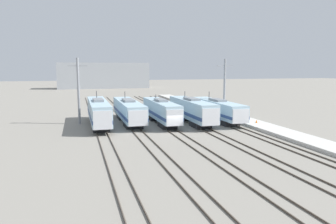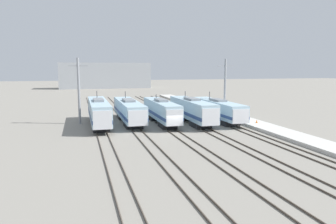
# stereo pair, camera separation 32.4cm
# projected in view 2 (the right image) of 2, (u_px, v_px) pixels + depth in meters

# --- Properties ---
(ground_plane) EXTENTS (400.00, 400.00, 0.00)m
(ground_plane) POSITION_uv_depth(u_px,v_px,m) (174.00, 132.00, 47.70)
(ground_plane) COLOR gray
(rail_pair_far_left) EXTENTS (1.50, 120.00, 0.15)m
(rail_pair_far_left) POSITION_uv_depth(u_px,v_px,m) (103.00, 136.00, 45.01)
(rail_pair_far_left) COLOR #4C4238
(rail_pair_far_left) RESTS_ON ground_plane
(rail_pair_center_left) EXTENTS (1.51, 120.00, 0.15)m
(rail_pair_center_left) POSITION_uv_depth(u_px,v_px,m) (140.00, 134.00, 46.35)
(rail_pair_center_left) COLOR #4C4238
(rail_pair_center_left) RESTS_ON ground_plane
(rail_pair_center) EXTENTS (1.51, 120.00, 0.15)m
(rail_pair_center) POSITION_uv_depth(u_px,v_px,m) (174.00, 132.00, 47.69)
(rail_pair_center) COLOR #4C4238
(rail_pair_center) RESTS_ON ground_plane
(rail_pair_center_right) EXTENTS (1.51, 120.00, 0.15)m
(rail_pair_center_right) POSITION_uv_depth(u_px,v_px,m) (207.00, 130.00, 49.02)
(rail_pair_center_right) COLOR #4C4238
(rail_pair_center_right) RESTS_ON ground_plane
(rail_pair_far_right) EXTENTS (1.50, 120.00, 0.15)m
(rail_pair_far_right) POSITION_uv_depth(u_px,v_px,m) (238.00, 128.00, 50.36)
(rail_pair_far_right) COLOR #4C4238
(rail_pair_far_right) RESTS_ON ground_plane
(locomotive_far_left) EXTENTS (2.85, 17.76, 5.38)m
(locomotive_far_left) POSITION_uv_depth(u_px,v_px,m) (99.00, 112.00, 52.57)
(locomotive_far_left) COLOR #232326
(locomotive_far_left) RESTS_ON ground_plane
(locomotive_center_left) EXTENTS (3.13, 18.14, 5.08)m
(locomotive_center_left) POSITION_uv_depth(u_px,v_px,m) (129.00, 111.00, 55.37)
(locomotive_center_left) COLOR #232326
(locomotive_center_left) RESTS_ON ground_plane
(locomotive_center) EXTENTS (2.78, 16.32, 4.63)m
(locomotive_center) POSITION_uv_depth(u_px,v_px,m) (162.00, 111.00, 54.53)
(locomotive_center) COLOR #232326
(locomotive_center) RESTS_ON ground_plane
(locomotive_center_right) EXTENTS (3.00, 16.73, 5.16)m
(locomotive_center_right) POSITION_uv_depth(u_px,v_px,m) (193.00, 110.00, 54.97)
(locomotive_center_right) COLOR #232326
(locomotive_center_right) RESTS_ON ground_plane
(locomotive_far_right) EXTENTS (3.02, 17.38, 4.92)m
(locomotive_far_right) POSITION_uv_depth(u_px,v_px,m) (219.00, 110.00, 57.14)
(locomotive_far_right) COLOR #232326
(locomotive_far_right) RESTS_ON ground_plane
(catenary_tower_left) EXTENTS (3.15, 0.40, 10.97)m
(catenary_tower_left) POSITION_uv_depth(u_px,v_px,m) (79.00, 90.00, 54.22)
(catenary_tower_left) COLOR gray
(catenary_tower_left) RESTS_ON ground_plane
(catenary_tower_right) EXTENTS (3.15, 0.40, 10.97)m
(catenary_tower_right) POSITION_uv_depth(u_px,v_px,m) (225.00, 88.00, 61.09)
(catenary_tower_right) COLOR gray
(catenary_tower_right) RESTS_ON ground_plane
(platform) EXTENTS (4.00, 120.00, 0.44)m
(platform) POSITION_uv_depth(u_px,v_px,m) (263.00, 126.00, 51.44)
(platform) COLOR beige
(platform) RESTS_ON ground_plane
(traffic_cone) EXTENTS (0.32, 0.32, 0.55)m
(traffic_cone) POSITION_uv_depth(u_px,v_px,m) (257.00, 121.00, 53.16)
(traffic_cone) COLOR orange
(traffic_cone) RESTS_ON platform
(depot_building) EXTENTS (40.26, 9.73, 11.49)m
(depot_building) POSITION_uv_depth(u_px,v_px,m) (105.00, 76.00, 148.70)
(depot_building) COLOR #9EA3A8
(depot_building) RESTS_ON ground_plane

